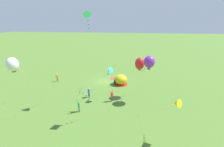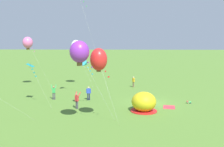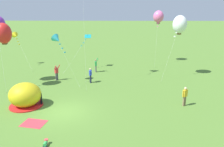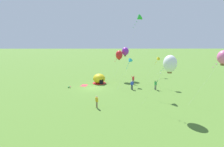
{
  "view_description": "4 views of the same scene",
  "coord_description": "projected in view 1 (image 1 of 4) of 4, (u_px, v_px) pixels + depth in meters",
  "views": [
    {
      "loc": [
        -6.2,
        29.83,
        12.36
      ],
      "look_at": [
        -1.9,
        1.44,
        2.39
      ],
      "focal_mm": 24.0,
      "sensor_mm": 36.0,
      "label": 1
    },
    {
      "loc": [
        -30.78,
        3.42,
        7.69
      ],
      "look_at": [
        2.1,
        4.66,
        3.27
      ],
      "focal_mm": 42.0,
      "sensor_mm": 36.0,
      "label": 2
    },
    {
      "loc": [
        4.4,
        -16.12,
        8.09
      ],
      "look_at": [
        3.73,
        4.29,
        2.07
      ],
      "focal_mm": 35.0,
      "sensor_mm": 36.0,
      "label": 3
    },
    {
      "loc": [
        33.02,
        3.41,
        9.3
      ],
      "look_at": [
        2.56,
        3.77,
        3.36
      ],
      "focal_mm": 28.0,
      "sensor_mm": 36.0,
      "label": 4
    }
  ],
  "objects": [
    {
      "name": "kite_purple",
      "position": [
        149.0,
        62.0,
        22.86
      ],
      "size": [
        2.47,
        3.85,
        7.51
      ],
      "color": "silver",
      "rests_on": "ground"
    },
    {
      "name": "popup_tent",
      "position": [
        121.0,
        80.0,
        30.94
      ],
      "size": [
        2.81,
        2.81,
        2.1
      ],
      "color": "gold",
      "rests_on": "ground"
    },
    {
      "name": "kite_teal",
      "position": [
        81.0,
        92.0,
        18.06
      ],
      "size": [
        3.37,
        3.66,
        4.83
      ],
      "color": "silver",
      "rests_on": "ground"
    },
    {
      "name": "kite_yellow",
      "position": [
        177.0,
        103.0,
        15.37
      ],
      "size": [
        4.31,
        4.52,
        4.97
      ],
      "color": "silver",
      "rests_on": "ground"
    },
    {
      "name": "kite_white",
      "position": [
        12.0,
        64.0,
        22.21
      ],
      "size": [
        3.29,
        3.85,
        7.43
      ],
      "color": "silver",
      "rests_on": "ground"
    },
    {
      "name": "ground_plane",
      "position": [
        104.0,
        81.0,
        32.79
      ],
      "size": [
        300.0,
        300.0,
        0.0
      ],
      "primitive_type": "plane",
      "color": "#517A2D"
    },
    {
      "name": "picnic_blanket",
      "position": [
        114.0,
        79.0,
        34.32
      ],
      "size": [
        1.9,
        1.58,
        0.01
      ],
      "primitive_type": "cube",
      "rotation": [
        0.0,
        0.0,
        -0.18
      ],
      "color": "#CC333D",
      "rests_on": "ground"
    },
    {
      "name": "person_near_tent",
      "position": [
        112.0,
        96.0,
        24.27
      ],
      "size": [
        0.68,
        0.72,
        1.89
      ],
      "color": "#4C4C51",
      "rests_on": "ground"
    },
    {
      "name": "kite_cyan",
      "position": [
        109.0,
        71.0,
        23.88
      ],
      "size": [
        3.47,
        2.63,
        5.56
      ],
      "color": "silver",
      "rests_on": "ground"
    },
    {
      "name": "person_with_toddler",
      "position": [
        57.0,
        77.0,
        32.43
      ],
      "size": [
        0.51,
        0.41,
        1.72
      ],
      "color": "#8C7251",
      "rests_on": "ground"
    },
    {
      "name": "kite_red",
      "position": [
        140.0,
        64.0,
        24.72
      ],
      "size": [
        1.89,
        2.69,
        6.83
      ],
      "color": "silver",
      "rests_on": "ground"
    },
    {
      "name": "person_far_back",
      "position": [
        89.0,
        92.0,
        25.58
      ],
      "size": [
        0.27,
        0.59,
        1.72
      ],
      "color": "#1E2347",
      "rests_on": "ground"
    },
    {
      "name": "kite_green",
      "position": [
        87.0,
        16.0,
        20.54
      ],
      "size": [
        1.31,
        4.53,
        13.76
      ],
      "color": "silver",
      "rests_on": "ground"
    },
    {
      "name": "person_arms_raised",
      "position": [
        79.0,
        105.0,
        21.45
      ],
      "size": [
        0.56,
        0.69,
        1.89
      ],
      "color": "#4C4C51",
      "rests_on": "ground"
    },
    {
      "name": "toddler_crawling",
      "position": [
        108.0,
        74.0,
        36.98
      ],
      "size": [
        0.27,
        0.55,
        0.32
      ],
      "color": "green",
      "rests_on": "ground"
    }
  ]
}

